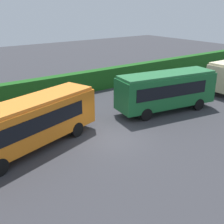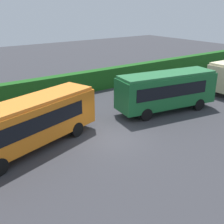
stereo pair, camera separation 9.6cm
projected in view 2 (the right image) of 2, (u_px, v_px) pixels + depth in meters
The scene contains 4 objects.
ground_plane at pixel (113, 140), 19.03m from camera, with size 98.47×98.47×0.00m, color #38383D.
bus_orange at pixel (29, 122), 17.29m from camera, with size 9.84×5.14×3.12m.
bus_green at pixel (167, 90), 23.53m from camera, with size 8.86×3.83×3.25m.
hedge_row at pixel (46, 89), 26.69m from camera, with size 61.24×1.03×2.09m, color #1D591B.
Camera 2 is at (-10.17, -13.80, 8.47)m, focal length 45.83 mm.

